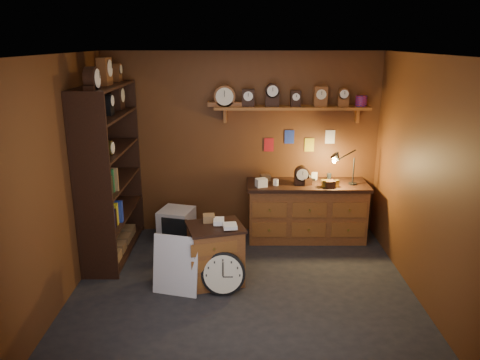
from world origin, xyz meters
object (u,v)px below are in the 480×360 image
big_round_clock (223,274)px  workbench (307,208)px  shelving_unit (107,165)px  low_cabinet (216,252)px

big_round_clock → workbench: bearing=53.9°
shelving_unit → big_round_clock: (1.56, -1.12, -1.00)m
workbench → low_cabinet: 1.84m
shelving_unit → workbench: size_ratio=1.48×
shelving_unit → big_round_clock: size_ratio=5.02×
workbench → low_cabinet: bearing=-133.7°
low_cabinet → shelving_unit: bearing=134.2°
low_cabinet → big_round_clock: (0.10, -0.28, -0.15)m
shelving_unit → low_cabinet: (1.46, -0.84, -0.85)m
shelving_unit → low_cabinet: bearing=-29.8°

